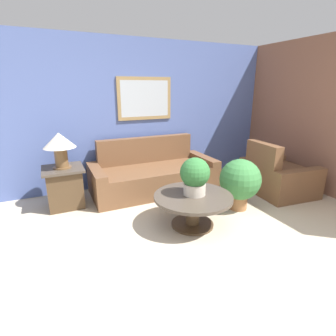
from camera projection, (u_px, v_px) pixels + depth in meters
name	position (u px, v px, depth m)	size (l,w,h in m)	color
ground_plane	(222.00, 273.00, 2.62)	(20.00, 20.00, 0.00)	#BCAD93
wall_back	(131.00, 114.00, 4.76)	(7.63, 0.09, 2.60)	#5166A8
wall_right	(310.00, 115.00, 4.62)	(0.06, 4.88, 2.60)	brown
couch_main	(153.00, 175.00, 4.67)	(2.16, 0.96, 0.90)	brown
armchair	(277.00, 177.00, 4.57)	(1.01, 1.16, 0.90)	brown
coffee_table	(193.00, 204.00, 3.44)	(1.03, 1.03, 0.43)	#4C3823
side_table	(65.00, 187.00, 4.02)	(0.59, 0.59, 0.62)	#4C3823
table_lamp	(59.00, 144.00, 3.82)	(0.46, 0.46, 0.53)	brown
potted_plant_on_table	(195.00, 176.00, 3.36)	(0.39, 0.39, 0.49)	beige
potted_plant_floor	(240.00, 181.00, 3.88)	(0.61, 0.61, 0.77)	#9E6B42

